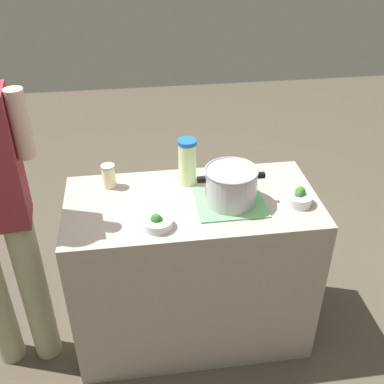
% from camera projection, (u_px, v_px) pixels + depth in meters
% --- Properties ---
extents(ground_plane, '(8.00, 8.00, 0.00)m').
position_uv_depth(ground_plane, '(192.00, 326.00, 2.81)').
color(ground_plane, brown).
extents(counter_slab, '(1.25, 0.62, 0.91)m').
position_uv_depth(counter_slab, '(192.00, 270.00, 2.56)').
color(counter_slab, '#A79B90').
rests_on(counter_slab, ground_plane).
extents(dish_cloth, '(0.33, 0.30, 0.01)m').
position_uv_depth(dish_cloth, '(230.00, 202.00, 2.29)').
color(dish_cloth, '#6BB973').
rests_on(dish_cloth, counter_slab).
extents(cooking_pot, '(0.33, 0.26, 0.18)m').
position_uv_depth(cooking_pot, '(231.00, 185.00, 2.23)').
color(cooking_pot, '#B7B7BC').
rests_on(cooking_pot, dish_cloth).
extents(lemonade_pitcher, '(0.10, 0.10, 0.24)m').
position_uv_depth(lemonade_pitcher, '(188.00, 162.00, 2.38)').
color(lemonade_pitcher, '#DEF3A4').
rests_on(lemonade_pitcher, counter_slab).
extents(mason_jar, '(0.07, 0.07, 0.12)m').
position_uv_depth(mason_jar, '(109.00, 176.00, 2.38)').
color(mason_jar, beige).
rests_on(mason_jar, counter_slab).
extents(broccoli_bowl_front, '(0.14, 0.14, 0.07)m').
position_uv_depth(broccoli_bowl_front, '(157.00, 222.00, 2.11)').
color(broccoli_bowl_front, silver).
rests_on(broccoli_bowl_front, counter_slab).
extents(broccoli_bowl_center, '(0.13, 0.13, 0.09)m').
position_uv_depth(broccoli_bowl_center, '(299.00, 198.00, 2.27)').
color(broccoli_bowl_center, silver).
rests_on(broccoli_bowl_center, counter_slab).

